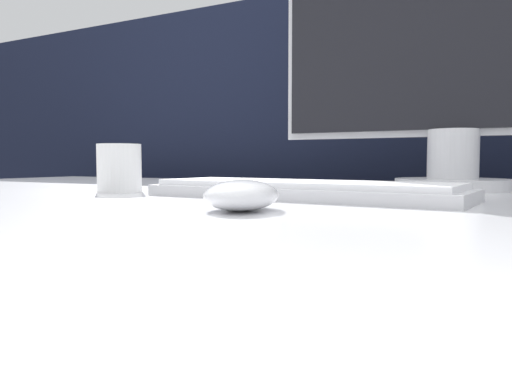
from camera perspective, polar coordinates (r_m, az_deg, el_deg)
name	(u,v)px	position (r m, az deg, el deg)	size (l,w,h in m)	color
partition_panel	(396,229)	(1.36, 15.72, -4.12)	(5.00, 0.03, 1.30)	black
computer_mouse_near	(242,195)	(0.52, -1.67, -0.37)	(0.10, 0.12, 0.03)	white
keyboard	(302,190)	(0.69, 5.34, 0.23)	(0.45, 0.18, 0.02)	silver
monitor	(456,55)	(0.97, 21.84, 14.31)	(0.64, 0.20, 0.45)	silver
mug	(119,168)	(0.85, -15.35, 2.64)	(0.07, 0.07, 0.08)	white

